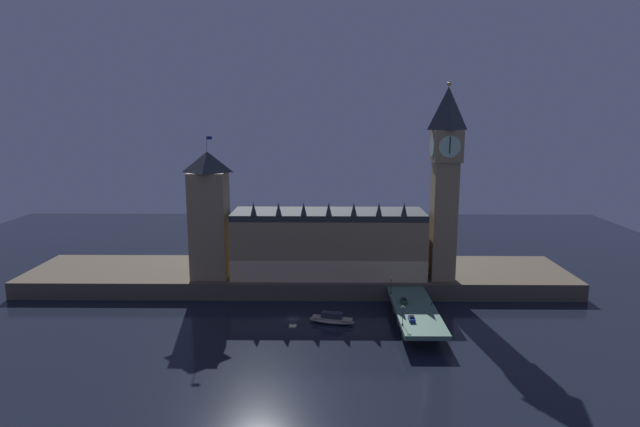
{
  "coord_description": "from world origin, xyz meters",
  "views": [
    {
      "loc": [
        11.26,
        -174.38,
        68.84
      ],
      "look_at": [
        9.23,
        20.0,
        33.34
      ],
      "focal_mm": 30.0,
      "sensor_mm": 36.0,
      "label": 1
    }
  ],
  "objects_px": {
    "pedestrian_mid_walk": "(432,303)",
    "street_lamp_far": "(391,283)",
    "clock_tower": "(445,177)",
    "victoria_tower": "(209,215)",
    "boat_upstream": "(332,319)",
    "street_lamp_near": "(403,313)",
    "car_northbound_trail": "(412,319)",
    "car_northbound_lead": "(404,301)"
  },
  "relations": [
    {
      "from": "clock_tower",
      "to": "victoria_tower",
      "type": "distance_m",
      "value": 91.3
    },
    {
      "from": "clock_tower",
      "to": "boat_upstream",
      "type": "xyz_separation_m",
      "value": [
        -42.81,
        -29.71,
        -44.75
      ]
    },
    {
      "from": "car_northbound_lead",
      "to": "pedestrian_mid_walk",
      "type": "relative_size",
      "value": 2.92
    },
    {
      "from": "clock_tower",
      "to": "victoria_tower",
      "type": "xyz_separation_m",
      "value": [
        -90.04,
        2.44,
        -14.88
      ]
    },
    {
      "from": "victoria_tower",
      "to": "car_northbound_lead",
      "type": "bearing_deg",
      "value": -21.22
    },
    {
      "from": "car_northbound_lead",
      "to": "boat_upstream",
      "type": "bearing_deg",
      "value": -170.42
    },
    {
      "from": "clock_tower",
      "to": "street_lamp_near",
      "type": "xyz_separation_m",
      "value": [
        -21.43,
        -45.7,
        -36.24
      ]
    },
    {
      "from": "car_northbound_trail",
      "to": "boat_upstream",
      "type": "height_order",
      "value": "car_northbound_trail"
    },
    {
      "from": "pedestrian_mid_walk",
      "to": "car_northbound_lead",
      "type": "bearing_deg",
      "value": 164.47
    },
    {
      "from": "victoria_tower",
      "to": "pedestrian_mid_walk",
      "type": "distance_m",
      "value": 89.99
    },
    {
      "from": "victoria_tower",
      "to": "pedestrian_mid_walk",
      "type": "height_order",
      "value": "victoria_tower"
    },
    {
      "from": "victoria_tower",
      "to": "car_northbound_lead",
      "type": "relative_size",
      "value": 11.87
    },
    {
      "from": "clock_tower",
      "to": "street_lamp_far",
      "type": "height_order",
      "value": "clock_tower"
    },
    {
      "from": "car_northbound_lead",
      "to": "car_northbound_trail",
      "type": "xyz_separation_m",
      "value": [
        0.0,
        -16.67,
        0.0
      ]
    },
    {
      "from": "street_lamp_near",
      "to": "victoria_tower",
      "type": "bearing_deg",
      "value": 144.95
    },
    {
      "from": "street_lamp_near",
      "to": "pedestrian_mid_walk",
      "type": "bearing_deg",
      "value": 54.89
    },
    {
      "from": "pedestrian_mid_walk",
      "to": "street_lamp_far",
      "type": "bearing_deg",
      "value": 136.55
    },
    {
      "from": "victoria_tower",
      "to": "boat_upstream",
      "type": "bearing_deg",
      "value": -34.24
    },
    {
      "from": "pedestrian_mid_walk",
      "to": "street_lamp_far",
      "type": "xyz_separation_m",
      "value": [
        -12.43,
        11.77,
        3.06
      ]
    },
    {
      "from": "street_lamp_far",
      "to": "boat_upstream",
      "type": "bearing_deg",
      "value": -147.83
    },
    {
      "from": "pedestrian_mid_walk",
      "to": "boat_upstream",
      "type": "xyz_separation_m",
      "value": [
        -33.8,
        -1.68,
        -5.32
      ]
    },
    {
      "from": "clock_tower",
      "to": "car_northbound_trail",
      "type": "height_order",
      "value": "clock_tower"
    },
    {
      "from": "victoria_tower",
      "to": "car_northbound_trail",
      "type": "xyz_separation_m",
      "value": [
        72.02,
        -44.63,
        -24.64
      ]
    },
    {
      "from": "street_lamp_far",
      "to": "car_northbound_lead",
      "type": "bearing_deg",
      "value": -69.81
    },
    {
      "from": "street_lamp_far",
      "to": "victoria_tower",
      "type": "bearing_deg",
      "value": 164.75
    },
    {
      "from": "pedestrian_mid_walk",
      "to": "street_lamp_near",
      "type": "distance_m",
      "value": 21.84
    },
    {
      "from": "clock_tower",
      "to": "car_northbound_trail",
      "type": "distance_m",
      "value": 60.56
    },
    {
      "from": "clock_tower",
      "to": "victoria_tower",
      "type": "bearing_deg",
      "value": 178.45
    },
    {
      "from": "car_northbound_lead",
      "to": "pedestrian_mid_walk",
      "type": "bearing_deg",
      "value": -15.53
    },
    {
      "from": "victoria_tower",
      "to": "street_lamp_near",
      "type": "xyz_separation_m",
      "value": [
        68.61,
        -48.14,
        -21.36
      ]
    },
    {
      "from": "boat_upstream",
      "to": "street_lamp_near",
      "type": "bearing_deg",
      "value": -36.8
    },
    {
      "from": "car_northbound_trail",
      "to": "pedestrian_mid_walk",
      "type": "relative_size",
      "value": 2.5
    },
    {
      "from": "clock_tower",
      "to": "car_northbound_trail",
      "type": "bearing_deg",
      "value": -113.13
    },
    {
      "from": "clock_tower",
      "to": "street_lamp_far",
      "type": "xyz_separation_m",
      "value": [
        -21.43,
        -16.26,
        -36.36
      ]
    },
    {
      "from": "clock_tower",
      "to": "street_lamp_far",
      "type": "distance_m",
      "value": 45.23
    },
    {
      "from": "clock_tower",
      "to": "pedestrian_mid_walk",
      "type": "relative_size",
      "value": 46.9
    },
    {
      "from": "car_northbound_lead",
      "to": "car_northbound_trail",
      "type": "height_order",
      "value": "car_northbound_trail"
    },
    {
      "from": "car_northbound_trail",
      "to": "street_lamp_far",
      "type": "xyz_separation_m",
      "value": [
        -3.41,
        25.93,
        3.16
      ]
    },
    {
      "from": "car_northbound_lead",
      "to": "car_northbound_trail",
      "type": "relative_size",
      "value": 1.17
    },
    {
      "from": "car_northbound_lead",
      "to": "street_lamp_far",
      "type": "bearing_deg",
      "value": 110.19
    },
    {
      "from": "victoria_tower",
      "to": "boat_upstream",
      "type": "relative_size",
      "value": 3.4
    },
    {
      "from": "victoria_tower",
      "to": "car_northbound_trail",
      "type": "bearing_deg",
      "value": -31.79
    }
  ]
}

